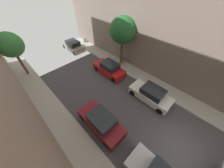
{
  "coord_description": "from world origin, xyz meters",
  "views": [
    {
      "loc": [
        -5.32,
        1.78,
        9.61
      ],
      "look_at": [
        1.16,
        8.31,
        0.5
      ],
      "focal_mm": 18.78,
      "sensor_mm": 36.0,
      "label": 1
    }
  ],
  "objects_px": {
    "parked_car_right_4": "(73,46)",
    "street_tree_2": "(10,45)",
    "parked_car_right_3": "(109,69)",
    "parked_car_right_2": "(151,94)",
    "street_tree_1": "(123,31)",
    "potted_plant_0": "(85,40)",
    "parked_car_left_4": "(101,122)",
    "potted_plant_1": "(121,58)"
  },
  "relations": [
    {
      "from": "parked_car_right_3",
      "to": "parked_car_right_4",
      "type": "bearing_deg",
      "value": 90.0
    },
    {
      "from": "parked_car_right_2",
      "to": "potted_plant_1",
      "type": "bearing_deg",
      "value": 66.3
    },
    {
      "from": "parked_car_right_4",
      "to": "potted_plant_0",
      "type": "distance_m",
      "value": 2.94
    },
    {
      "from": "street_tree_1",
      "to": "parked_car_right_2",
      "type": "bearing_deg",
      "value": -112.1
    },
    {
      "from": "parked_car_left_4",
      "to": "parked_car_right_2",
      "type": "distance_m",
      "value": 5.55
    },
    {
      "from": "parked_car_right_2",
      "to": "street_tree_1",
      "type": "bearing_deg",
      "value": 67.9
    },
    {
      "from": "street_tree_2",
      "to": "potted_plant_1",
      "type": "xyz_separation_m",
      "value": [
        10.34,
        -6.52,
        -3.25
      ]
    },
    {
      "from": "parked_car_right_4",
      "to": "street_tree_2",
      "type": "relative_size",
      "value": 0.82
    },
    {
      "from": "potted_plant_0",
      "to": "potted_plant_1",
      "type": "xyz_separation_m",
      "value": [
        0.06,
        -8.65,
        0.09
      ]
    },
    {
      "from": "parked_car_left_4",
      "to": "street_tree_1",
      "type": "distance_m",
      "value": 10.16
    },
    {
      "from": "street_tree_1",
      "to": "street_tree_2",
      "type": "distance_m",
      "value": 12.11
    },
    {
      "from": "parked_car_right_4",
      "to": "potted_plant_0",
      "type": "height_order",
      "value": "parked_car_right_4"
    },
    {
      "from": "potted_plant_0",
      "to": "street_tree_2",
      "type": "bearing_deg",
      "value": -168.31
    },
    {
      "from": "parked_car_right_3",
      "to": "potted_plant_1",
      "type": "xyz_separation_m",
      "value": [
        2.87,
        0.6,
        -0.07
      ]
    },
    {
      "from": "parked_car_right_4",
      "to": "street_tree_2",
      "type": "height_order",
      "value": "street_tree_2"
    },
    {
      "from": "parked_car_right_2",
      "to": "potted_plant_1",
      "type": "height_order",
      "value": "parked_car_right_2"
    },
    {
      "from": "parked_car_left_4",
      "to": "parked_car_right_4",
      "type": "height_order",
      "value": "same"
    },
    {
      "from": "potted_plant_1",
      "to": "parked_car_right_2",
      "type": "bearing_deg",
      "value": -113.7
    },
    {
      "from": "parked_car_right_4",
      "to": "parked_car_right_3",
      "type": "bearing_deg",
      "value": -90.0
    },
    {
      "from": "parked_car_left_4",
      "to": "potted_plant_0",
      "type": "height_order",
      "value": "parked_car_left_4"
    },
    {
      "from": "parked_car_right_2",
      "to": "parked_car_right_3",
      "type": "xyz_separation_m",
      "value": [
        0.0,
        5.94,
        0.0
      ]
    },
    {
      "from": "street_tree_1",
      "to": "parked_car_right_3",
      "type": "bearing_deg",
      "value": -171.84
    },
    {
      "from": "parked_car_left_4",
      "to": "potted_plant_1",
      "type": "height_order",
      "value": "parked_car_left_4"
    },
    {
      "from": "parked_car_right_3",
      "to": "street_tree_2",
      "type": "height_order",
      "value": "street_tree_2"
    },
    {
      "from": "street_tree_1",
      "to": "potted_plant_0",
      "type": "relative_size",
      "value": 8.01
    },
    {
      "from": "street_tree_1",
      "to": "potted_plant_1",
      "type": "relative_size",
      "value": 6.76
    },
    {
      "from": "parked_car_right_3",
      "to": "potted_plant_0",
      "type": "height_order",
      "value": "parked_car_right_3"
    },
    {
      "from": "parked_car_right_4",
      "to": "street_tree_1",
      "type": "bearing_deg",
      "value": -72.37
    },
    {
      "from": "street_tree_2",
      "to": "potted_plant_1",
      "type": "bearing_deg",
      "value": -32.23
    },
    {
      "from": "street_tree_1",
      "to": "potted_plant_0",
      "type": "height_order",
      "value": "street_tree_1"
    },
    {
      "from": "parked_car_right_3",
      "to": "parked_car_right_4",
      "type": "distance_m",
      "value": 8.43
    },
    {
      "from": "parked_car_right_4",
      "to": "parked_car_right_2",
      "type": "bearing_deg",
      "value": -90.0
    },
    {
      "from": "parked_car_left_4",
      "to": "parked_car_right_2",
      "type": "bearing_deg",
      "value": -13.44
    },
    {
      "from": "parked_car_left_4",
      "to": "street_tree_2",
      "type": "distance_m",
      "value": 12.37
    },
    {
      "from": "street_tree_2",
      "to": "street_tree_1",
      "type": "bearing_deg",
      "value": -33.94
    },
    {
      "from": "parked_car_right_3",
      "to": "street_tree_1",
      "type": "height_order",
      "value": "street_tree_1"
    },
    {
      "from": "potted_plant_1",
      "to": "parked_car_left_4",
      "type": "bearing_deg",
      "value": -147.59
    },
    {
      "from": "parked_car_right_2",
      "to": "street_tree_1",
      "type": "xyz_separation_m",
      "value": [
        2.56,
        6.31,
        3.83
      ]
    },
    {
      "from": "parked_car_right_2",
      "to": "street_tree_1",
      "type": "height_order",
      "value": "street_tree_1"
    },
    {
      "from": "parked_car_right_4",
      "to": "potted_plant_1",
      "type": "distance_m",
      "value": 8.34
    },
    {
      "from": "potted_plant_1",
      "to": "parked_car_right_4",
      "type": "bearing_deg",
      "value": 110.15
    },
    {
      "from": "potted_plant_0",
      "to": "street_tree_1",
      "type": "bearing_deg",
      "value": -91.65
    }
  ]
}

